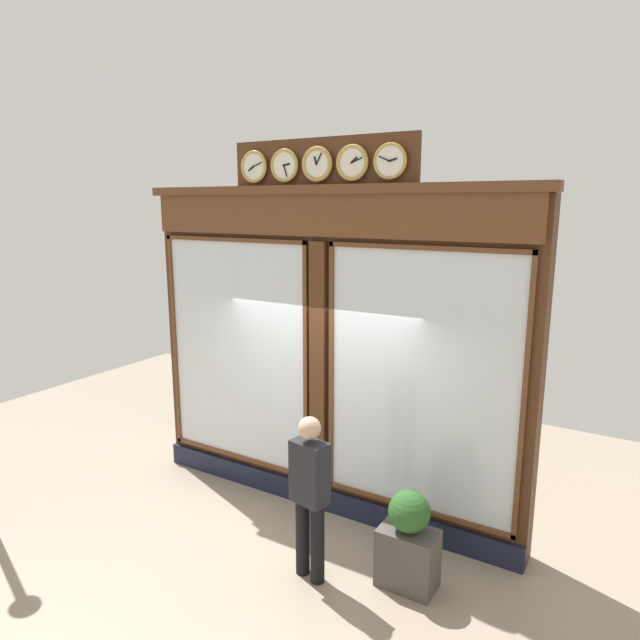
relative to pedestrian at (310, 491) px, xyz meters
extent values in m
cube|color=#4C2B16|center=(0.60, -1.33, 0.95)|extent=(4.84, 0.30, 3.75)
cube|color=#191E33|center=(0.60, -1.16, -0.79)|extent=(4.84, 0.08, 0.28)
cube|color=brown|center=(0.60, -1.14, 2.60)|extent=(4.74, 0.08, 0.46)
cube|color=brown|center=(0.60, -1.16, 2.87)|extent=(4.93, 0.20, 0.10)
cube|color=silver|center=(-0.64, -1.17, 0.87)|extent=(2.07, 0.02, 2.80)
cube|color=brown|center=(-0.64, -1.15, 2.29)|extent=(2.17, 0.04, 0.05)
cube|color=brown|center=(-0.64, -1.15, -0.56)|extent=(2.17, 0.04, 0.05)
cube|color=brown|center=(-1.70, -1.15, 0.87)|extent=(0.05, 0.04, 2.90)
cube|color=brown|center=(0.42, -1.15, 0.87)|extent=(0.05, 0.04, 2.90)
cube|color=silver|center=(1.83, -1.17, 0.87)|extent=(2.07, 0.02, 2.80)
cube|color=brown|center=(1.83, -1.15, 2.29)|extent=(2.17, 0.04, 0.05)
cube|color=brown|center=(1.83, -1.15, -0.56)|extent=(2.17, 0.04, 0.05)
cube|color=brown|center=(2.89, -1.15, 0.87)|extent=(0.05, 0.04, 2.90)
cube|color=brown|center=(0.77, -1.15, 0.87)|extent=(0.05, 0.04, 2.90)
cube|color=#4C2B16|center=(0.60, -1.15, 0.87)|extent=(0.20, 0.10, 2.90)
cube|color=#4C2B16|center=(0.60, -1.20, 3.14)|extent=(2.27, 0.06, 0.57)
cylinder|color=white|center=(-0.26, -1.12, 3.14)|extent=(0.30, 0.02, 0.30)
torus|color=#B79347|center=(-0.26, -1.12, 3.14)|extent=(0.36, 0.04, 0.36)
cube|color=black|center=(-0.30, -1.11, 3.15)|extent=(0.08, 0.01, 0.04)
cube|color=black|center=(-0.20, -1.11, 3.16)|extent=(0.12, 0.01, 0.06)
sphere|color=black|center=(-0.26, -1.10, 3.14)|extent=(0.02, 0.02, 0.02)
cylinder|color=white|center=(0.17, -1.12, 3.14)|extent=(0.30, 0.02, 0.30)
torus|color=#B79347|center=(0.17, -1.12, 3.14)|extent=(0.37, 0.05, 0.37)
cube|color=black|center=(0.14, -1.11, 3.17)|extent=(0.07, 0.01, 0.07)
cube|color=black|center=(0.11, -1.11, 3.16)|extent=(0.12, 0.01, 0.06)
sphere|color=black|center=(0.17, -1.10, 3.14)|extent=(0.02, 0.02, 0.02)
cylinder|color=white|center=(0.60, -1.12, 3.14)|extent=(0.30, 0.02, 0.30)
torus|color=#B79347|center=(0.60, -1.12, 3.14)|extent=(0.38, 0.05, 0.38)
cube|color=black|center=(0.61, -1.11, 3.18)|extent=(0.04, 0.01, 0.08)
cube|color=black|center=(0.57, -1.11, 3.19)|extent=(0.07, 0.01, 0.12)
sphere|color=black|center=(0.60, -1.10, 3.14)|extent=(0.02, 0.02, 0.02)
cylinder|color=white|center=(1.02, -1.12, 3.14)|extent=(0.30, 0.02, 0.30)
torus|color=#B79347|center=(1.02, -1.12, 3.14)|extent=(0.37, 0.04, 0.37)
cube|color=black|center=(0.98, -1.11, 3.15)|extent=(0.08, 0.01, 0.03)
cube|color=black|center=(1.00, -1.11, 3.08)|extent=(0.05, 0.01, 0.13)
sphere|color=black|center=(1.02, -1.10, 3.14)|extent=(0.02, 0.02, 0.02)
cylinder|color=white|center=(1.45, -1.12, 3.14)|extent=(0.30, 0.02, 0.30)
torus|color=#B79347|center=(1.45, -1.12, 3.14)|extent=(0.37, 0.04, 0.37)
cube|color=black|center=(1.48, -1.11, 3.12)|extent=(0.08, 0.01, 0.06)
cube|color=black|center=(1.39, -1.11, 3.16)|extent=(0.12, 0.01, 0.06)
sphere|color=black|center=(1.45, -1.10, 3.14)|extent=(0.02, 0.02, 0.02)
cylinder|color=black|center=(0.10, -0.02, -0.52)|extent=(0.14, 0.14, 0.82)
cylinder|color=black|center=(-0.10, 0.02, -0.52)|extent=(0.14, 0.14, 0.82)
cube|color=#232328|center=(0.00, 0.00, 0.20)|extent=(0.40, 0.29, 0.62)
sphere|color=tan|center=(0.00, 0.00, 0.65)|extent=(0.22, 0.22, 0.22)
cube|color=#4C4742|center=(-0.88, -0.38, -0.64)|extent=(0.56, 0.36, 0.59)
sphere|color=#285623|center=(-0.88, -0.38, -0.14)|extent=(0.40, 0.40, 0.40)
camera|label=1|loc=(-2.65, 4.20, 2.72)|focal=31.49mm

